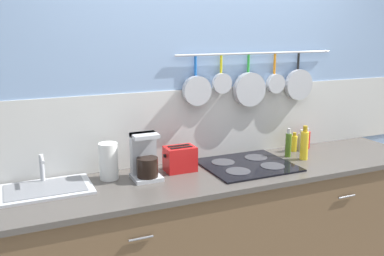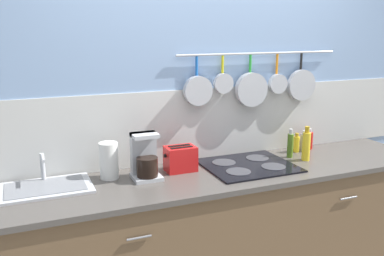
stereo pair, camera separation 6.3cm
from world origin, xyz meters
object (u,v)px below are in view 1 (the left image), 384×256
toaster (180,159)px  bottle_sesame_oil (294,143)px  coffee_maker (145,160)px  bottle_vinegar (306,139)px  bottle_dish_soap (288,144)px  paper_towel_roll (109,161)px  bottle_cooking_wine (304,145)px  bottle_hot_sauce (302,141)px

toaster → bottle_sesame_oil: toaster is taller
toaster → coffee_maker: bearing=-170.5°
bottle_vinegar → bottle_sesame_oil: bearing=-165.7°
bottle_vinegar → bottle_dish_soap: bearing=-153.5°
paper_towel_roll → bottle_sesame_oil: 1.46m
coffee_maker → bottle_vinegar: (1.38, 0.15, -0.05)m
toaster → bottle_sesame_oil: 0.99m
paper_towel_roll → bottle_cooking_wine: bearing=-6.9°
toaster → bottle_dish_soap: 0.86m
toaster → bottle_sesame_oil: (0.99, 0.07, -0.02)m
coffee_maker → toaster: coffee_maker is taller
bottle_sesame_oil → paper_towel_roll: bearing=-178.6°
toaster → bottle_vinegar: toaster is taller
bottle_cooking_wine → bottle_sesame_oil: (0.07, 0.20, -0.05)m
coffee_maker → toaster: 0.26m
bottle_sesame_oil → bottle_vinegar: (0.14, 0.04, 0.01)m
bottle_vinegar → toaster: bearing=-174.5°
coffee_maker → toaster: bearing=9.5°
coffee_maker → bottle_vinegar: size_ratio=1.81×
bottle_dish_soap → bottle_hot_sauce: bottle_dish_soap is taller
bottle_dish_soap → bottle_vinegar: 0.30m
bottle_hot_sauce → bottle_vinegar: bearing=29.2°
bottle_dish_soap → bottle_hot_sauce: (0.19, 0.09, -0.02)m
bottle_dish_soap → bottle_sesame_oil: 0.16m
toaster → bottle_dish_soap: bearing=-1.7°
bottle_dish_soap → bottle_sesame_oil: (0.13, 0.10, -0.03)m
bottle_hot_sauce → bottle_vinegar: bottle_hot_sauce is taller
bottle_cooking_wine → bottle_sesame_oil: size_ratio=1.69×
paper_towel_roll → bottle_vinegar: (1.60, 0.07, -0.05)m
paper_towel_roll → bottle_cooking_wine: (1.39, -0.17, -0.01)m
coffee_maker → bottle_vinegar: coffee_maker is taller
bottle_cooking_wine → bottle_hot_sauce: (0.13, 0.20, -0.04)m
bottle_hot_sauce → coffee_maker: bearing=-175.2°
bottle_dish_soap → bottle_hot_sauce: bearing=25.4°
bottle_sesame_oil → toaster: bearing=-175.8°
toaster → bottle_hot_sauce: size_ratio=1.32×
bottle_vinegar → bottle_hot_sauce: bearing=-150.8°
coffee_maker → bottle_vinegar: bearing=6.3°
bottle_hot_sauce → bottle_vinegar: size_ratio=1.02×
bottle_hot_sauce → bottle_vinegar: 0.09m
bottle_cooking_wine → bottle_vinegar: (0.21, 0.24, -0.04)m
coffee_maker → bottle_sesame_oil: size_ratio=1.98×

